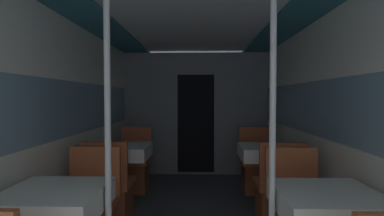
# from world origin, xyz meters

# --- Properties ---
(wall_left) EXTENTS (0.05, 6.57, 2.13)m
(wall_left) POSITION_xyz_m (-1.28, 1.88, 1.09)
(wall_left) COLOR silver
(wall_left) RESTS_ON ground_plane
(wall_right) EXTENTS (0.05, 6.57, 2.13)m
(wall_right) POSITION_xyz_m (1.28, 1.88, 1.09)
(wall_right) COLOR silver
(wall_right) RESTS_ON ground_plane
(ceiling_panel) EXTENTS (2.56, 6.57, 0.07)m
(ceiling_panel) POSITION_xyz_m (0.00, 1.88, 2.17)
(ceiling_panel) COLOR silver
(ceiling_panel) RESTS_ON wall_left
(bulkhead_far) EXTENTS (2.50, 0.09, 2.13)m
(bulkhead_far) POSITION_xyz_m (0.00, 4.14, 1.06)
(bulkhead_far) COLOR slate
(bulkhead_far) RESTS_ON ground_plane
(dining_table_left_0) EXTENTS (0.63, 0.63, 0.75)m
(dining_table_left_0) POSITION_xyz_m (-0.88, 0.79, 0.64)
(dining_table_left_0) COLOR #4C4C51
(dining_table_left_0) RESTS_ON ground_plane
(support_pole_left_0) EXTENTS (0.04, 0.04, 2.13)m
(support_pole_left_0) POSITION_xyz_m (-0.53, 0.79, 1.07)
(support_pole_left_0) COLOR silver
(support_pole_left_0) RESTS_ON ground_plane
(dining_table_left_1) EXTENTS (0.63, 0.63, 0.75)m
(dining_table_left_1) POSITION_xyz_m (-0.88, 2.59, 0.64)
(dining_table_left_1) COLOR #4C4C51
(dining_table_left_1) RESTS_ON ground_plane
(chair_left_near_1) EXTENTS (0.46, 0.46, 0.91)m
(chair_left_near_1) POSITION_xyz_m (-0.88, 2.01, 0.28)
(chair_left_near_1) COLOR brown
(chair_left_near_1) RESTS_ON ground_plane
(chair_left_far_1) EXTENTS (0.46, 0.46, 0.91)m
(chair_left_far_1) POSITION_xyz_m (-0.88, 3.16, 0.28)
(chair_left_far_1) COLOR brown
(chair_left_far_1) RESTS_ON ground_plane
(dining_table_right_0) EXTENTS (0.63, 0.63, 0.75)m
(dining_table_right_0) POSITION_xyz_m (0.88, 0.79, 0.64)
(dining_table_right_0) COLOR #4C4C51
(dining_table_right_0) RESTS_ON ground_plane
(support_pole_right_0) EXTENTS (0.04, 0.04, 2.13)m
(support_pole_right_0) POSITION_xyz_m (0.53, 0.79, 1.07)
(support_pole_right_0) COLOR silver
(support_pole_right_0) RESTS_ON ground_plane
(dining_table_right_1) EXTENTS (0.63, 0.63, 0.75)m
(dining_table_right_1) POSITION_xyz_m (0.88, 2.59, 0.64)
(dining_table_right_1) COLOR #4C4C51
(dining_table_right_1) RESTS_ON ground_plane
(chair_right_near_1) EXTENTS (0.46, 0.46, 0.91)m
(chair_right_near_1) POSITION_xyz_m (0.88, 2.01, 0.28)
(chair_right_near_1) COLOR brown
(chair_right_near_1) RESTS_ON ground_plane
(chair_right_far_1) EXTENTS (0.46, 0.46, 0.91)m
(chair_right_far_1) POSITION_xyz_m (0.88, 3.16, 0.28)
(chair_right_far_1) COLOR brown
(chair_right_far_1) RESTS_ON ground_plane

